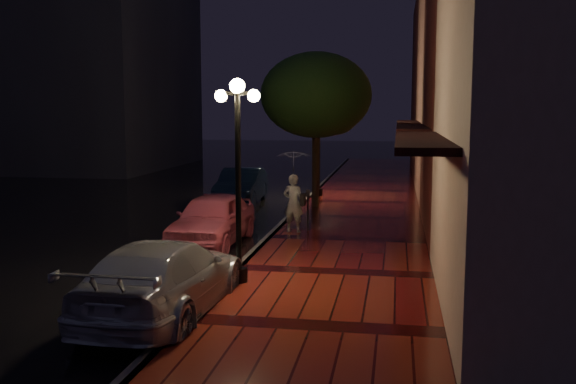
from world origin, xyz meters
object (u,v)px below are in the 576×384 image
Objects in this scene: streetlamp_far at (319,138)px; navy_car at (241,186)px; woman_with_umbrella at (294,178)px; parking_meter at (308,206)px; street_tree at (316,98)px; pink_car at (212,219)px; streetlamp_near at (238,168)px; silver_car at (164,277)px.

navy_car is (-2.91, -1.93, -1.88)m from streetlamp_far.
woman_with_umbrella is 0.99m from parking_meter.
pink_car is at bearing -107.56° from street_tree.
street_tree reaches higher than woman_with_umbrella.
parking_meter is at bearing 83.83° from streetlamp_near.
street_tree is at bearing 88.65° from streetlamp_near.
streetlamp_far is 1.00× the size of pink_car.
silver_car is (1.96, -14.03, -0.01)m from navy_car.
silver_car is 8.13m from parking_meter.
parking_meter is (0.65, 6.01, -1.69)m from streetlamp_near.
navy_car is 7.03m from parking_meter.
woman_with_umbrella reaches higher than navy_car.
parking_meter is (3.56, -6.06, 0.19)m from navy_car.
street_tree is 1.32× the size of navy_car.
parking_meter is (0.65, -7.99, -1.69)m from streetlamp_far.
street_tree is 5.80m from woman_with_umbrella.
streetlamp_near is at bearing -91.35° from street_tree.
silver_car is at bearing -93.41° from streetlamp_far.
navy_car is 14.17m from silver_car.
parking_meter is at bearing -85.51° from street_tree.
woman_with_umbrella is (-0.01, -5.25, -2.47)m from street_tree.
streetlamp_near is 2.88m from silver_car.
pink_car is at bearing -84.86° from navy_car.
pink_car is 0.98× the size of navy_car.
streetlamp_far is at bearing -92.01° from silver_car.
silver_car is at bearing -115.84° from streetlamp_near.
pink_car is at bearing -150.90° from parking_meter.
navy_car is at bearing -80.65° from silver_car.
street_tree is at bearing -79.68° from woman_with_umbrella.
streetlamp_near and streetlamp_far have the same top height.
woman_with_umbrella reaches higher than pink_car.
streetlamp_near is 1.75× the size of woman_with_umbrella.
silver_car is (-1.21, -12.95, -3.53)m from street_tree.
woman_with_umbrella is at bearing -88.24° from streetlamp_far.
streetlamp_far is at bearing 80.33° from pink_car.
silver_car is at bearing -95.33° from street_tree.
pink_car is at bearing -80.36° from silver_car.
streetlamp_near is 0.87× the size of silver_car.
street_tree is 1.34× the size of pink_car.
woman_with_umbrella is (1.20, 7.70, 1.06)m from silver_car.
pink_car reaches higher than navy_car.
streetlamp_far is 0.87× the size of silver_car.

